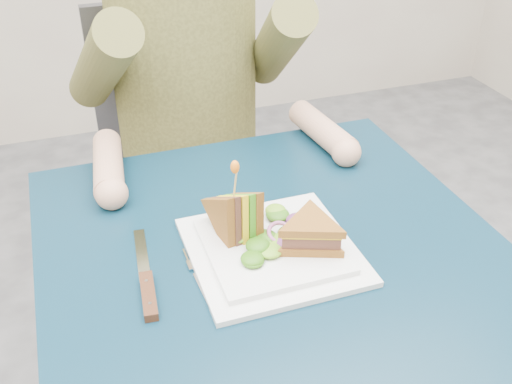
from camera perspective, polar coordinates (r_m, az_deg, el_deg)
name	(u,v)px	position (r m, az deg, el deg)	size (l,w,h in m)	color
table	(272,282)	(1.04, 1.58, -8.61)	(0.75, 0.75, 0.73)	black
chair	(184,153)	(1.65, -6.91, 3.73)	(0.42, 0.40, 0.93)	#47474C
diner	(184,30)	(1.40, -6.86, 15.05)	(0.54, 0.59, 0.74)	brown
plate	(272,249)	(0.97, 1.54, -5.46)	(0.26, 0.26, 0.02)	white
sandwich_flat	(311,233)	(0.94, 5.24, -3.94)	(0.15, 0.15, 0.05)	brown
sandwich_upright	(236,216)	(0.96, -1.91, -2.33)	(0.08, 0.14, 0.14)	brown
fork	(203,285)	(0.91, -5.06, -8.84)	(0.02, 0.18, 0.01)	silver
knife	(147,287)	(0.92, -10.32, -8.92)	(0.04, 0.22, 0.02)	silver
toothpick	(235,183)	(0.93, -1.98, 0.90)	(0.00, 0.00, 0.06)	tan
toothpick_frill	(235,167)	(0.91, -2.02, 2.40)	(0.01, 0.01, 0.02)	orange
lettuce_spill	(273,235)	(0.96, 1.63, -4.07)	(0.15, 0.13, 0.02)	#337A14
onion_ring	(280,233)	(0.96, 2.30, -3.88)	(0.04, 0.04, 0.01)	#9E4C7A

